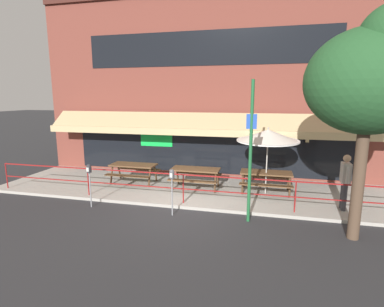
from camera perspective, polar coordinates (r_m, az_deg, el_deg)
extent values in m
plane|color=#2D2D30|center=(9.67, -2.13, -10.52)|extent=(120.00, 120.00, 0.00)
cube|color=#ADA89E|center=(11.48, 0.58, -6.77)|extent=(15.00, 4.00, 0.10)
cube|color=brown|center=(13.15, 2.86, 12.04)|extent=(15.00, 0.50, 7.61)
cube|color=black|center=(13.04, 2.71, 19.44)|extent=(10.50, 0.02, 1.40)
cube|color=black|center=(13.07, 2.55, 1.25)|extent=(12.00, 0.02, 2.30)
cube|color=#19D84C|center=(13.61, -6.80, 2.84)|extent=(1.50, 0.02, 0.70)
cube|color=tan|center=(12.40, 2.11, 6.10)|extent=(13.80, 0.92, 0.70)
cube|color=tan|center=(11.95, 1.61, 3.99)|extent=(13.80, 0.08, 0.28)
cube|color=black|center=(12.72, 21.05, 3.38)|extent=(0.04, 0.28, 0.04)
cube|color=black|center=(12.61, 21.07, 2.49)|extent=(0.18, 0.18, 0.28)
cube|color=beige|center=(12.61, 21.07, 2.49)|extent=(0.13, 0.19, 0.20)
cylinder|color=maroon|center=(13.28, -31.83, -3.64)|extent=(0.04, 0.04, 0.95)
cylinder|color=maroon|center=(11.13, -19.16, -5.13)|extent=(0.04, 0.04, 0.95)
cylinder|color=maroon|center=(9.75, -1.68, -6.75)|extent=(0.04, 0.04, 0.95)
cylinder|color=maroon|center=(9.49, 19.07, -7.86)|extent=(0.04, 0.04, 0.95)
cube|color=maroon|center=(9.61, -1.69, -4.05)|extent=(13.80, 0.04, 0.04)
cube|color=maroon|center=(9.75, -1.68, -6.75)|extent=(13.80, 0.03, 0.03)
cube|color=brown|center=(12.14, -11.10, -2.13)|extent=(1.80, 0.80, 0.05)
cube|color=brown|center=(11.71, -12.22, -4.17)|extent=(1.80, 0.26, 0.04)
cube|color=brown|center=(12.73, -9.97, -2.89)|extent=(1.80, 0.26, 0.04)
cylinder|color=#48311E|center=(11.64, -8.09, -4.47)|extent=(0.07, 0.30, 0.73)
cylinder|color=#48311E|center=(12.22, -6.99, -3.72)|extent=(0.07, 0.30, 0.73)
cylinder|color=#48311E|center=(12.31, -15.05, -3.90)|extent=(0.07, 0.30, 0.73)
cylinder|color=#48311E|center=(12.85, -13.70, -3.22)|extent=(0.07, 0.30, 0.73)
cube|color=brown|center=(11.21, 0.68, -3.01)|extent=(1.80, 0.80, 0.05)
cube|color=brown|center=(10.74, -0.02, -5.28)|extent=(1.80, 0.26, 0.04)
cube|color=brown|center=(11.83, 1.31, -3.77)|extent=(1.80, 0.26, 0.04)
cylinder|color=#48311E|center=(10.85, 4.44, -5.52)|extent=(0.07, 0.30, 0.73)
cylinder|color=#48311E|center=(11.46, 4.95, -4.65)|extent=(0.07, 0.30, 0.73)
cylinder|color=#48311E|center=(11.21, -3.70, -4.99)|extent=(0.07, 0.30, 0.73)
cylinder|color=#48311E|center=(11.79, -2.78, -4.17)|extent=(0.07, 0.30, 0.73)
cube|color=brown|center=(11.03, 13.95, -3.55)|extent=(1.80, 0.80, 0.05)
cube|color=brown|center=(10.55, 13.88, -5.89)|extent=(1.80, 0.26, 0.04)
cube|color=brown|center=(11.67, 13.87, -4.29)|extent=(1.80, 0.26, 0.04)
cylinder|color=#48311E|center=(10.86, 18.11, -6.02)|extent=(0.07, 0.30, 0.73)
cylinder|color=#48311E|center=(11.47, 17.87, -5.12)|extent=(0.07, 0.30, 0.73)
cylinder|color=#48311E|center=(10.84, 9.62, -5.66)|extent=(0.07, 0.30, 0.73)
cylinder|color=#48311E|center=(11.45, 9.85, -4.78)|extent=(0.07, 0.30, 0.73)
cylinder|color=#B7B2A8|center=(10.84, 14.05, -1.58)|extent=(0.04, 0.04, 2.30)
cone|color=silver|center=(10.68, 14.28, 3.40)|extent=(2.10, 2.11, 0.46)
cylinder|color=white|center=(10.71, 14.23, 2.39)|extent=(2.14, 2.14, 0.10)
sphere|color=#B7B2A8|center=(10.66, 14.34, 4.68)|extent=(0.07, 0.07, 0.07)
cylinder|color=#333338|center=(10.41, 26.78, -7.05)|extent=(0.15, 0.15, 0.86)
cylinder|color=#333338|center=(10.22, 27.01, -7.38)|extent=(0.15, 0.15, 0.86)
cube|color=#B2ADA3|center=(10.13, 27.24, -3.27)|extent=(0.25, 0.40, 0.60)
cylinder|color=#B2ADA3|center=(10.38, 26.92, -3.10)|extent=(0.10, 0.10, 0.54)
cylinder|color=#B2ADA3|center=(9.89, 27.54, -3.80)|extent=(0.10, 0.10, 0.54)
sphere|color=tan|center=(10.04, 27.45, -0.83)|extent=(0.22, 0.22, 0.22)
cylinder|color=gray|center=(10.18, -18.79, -6.57)|extent=(0.04, 0.04, 1.15)
cylinder|color=#2D2D33|center=(10.01, -19.02, -2.87)|extent=(0.15, 0.15, 0.20)
sphere|color=#2D2D33|center=(9.99, -19.06, -2.32)|extent=(0.14, 0.14, 0.14)
cube|color=silver|center=(9.94, -19.27, -2.92)|extent=(0.08, 0.01, 0.13)
cylinder|color=gray|center=(9.01, -3.80, -8.26)|extent=(0.04, 0.04, 1.15)
cylinder|color=#4C4C51|center=(8.81, -3.86, -4.11)|extent=(0.15, 0.15, 0.20)
sphere|color=#4C4C51|center=(8.79, -3.86, -3.48)|extent=(0.14, 0.14, 0.14)
cube|color=silver|center=(8.73, -4.02, -4.18)|extent=(0.08, 0.01, 0.13)
cylinder|color=#1E6033|center=(8.36, 11.08, 0.05)|extent=(0.09, 0.09, 3.96)
cube|color=blue|center=(8.23, 11.29, 6.00)|extent=(0.28, 0.02, 0.40)
cylinder|color=brown|center=(8.35, 29.11, -4.83)|extent=(0.28, 0.28, 2.92)
ellipsoid|color=#235128|center=(8.11, 30.68, 11.73)|extent=(2.87, 2.59, 2.44)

